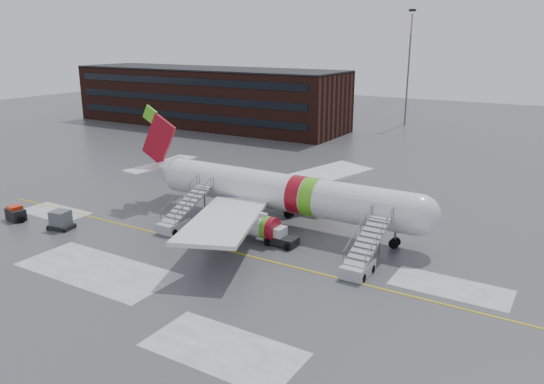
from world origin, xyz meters
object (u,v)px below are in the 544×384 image
Objects in this scene: airstair_aft at (179,219)px; baggage_tractor at (16,214)px; airstair_fwd at (361,260)px; uld_container at (61,220)px; pushback_tug at (280,237)px; airliner at (274,191)px.

baggage_tractor is at bearing -157.50° from airstair_aft.
uld_container is at bearing -168.30° from airstair_fwd.
airstair_aft is 11.00m from pushback_tug.
airstair_aft is 2.49× the size of baggage_tractor.
airstair_aft is at bearing -138.16° from airliner.
pushback_tug is 1.16× the size of uld_container.
baggage_tractor is at bearing -173.77° from uld_container.
airstair_aft is at bearing -171.43° from pushback_tug.
pushback_tug reaches higher than baggage_tractor.
airliner is 10.08m from airstair_aft.
airliner reaches higher than uld_container.
airstair_aft reaches higher than uld_container.
airstair_fwd is at bearing 10.75° from baggage_tractor.
pushback_tug is 28.74m from baggage_tractor.
airstair_aft is at bearing 31.24° from uld_container.
baggage_tractor is at bearing -150.69° from airliner.
airliner is at bearing 41.84° from airstair_aft.
airstair_fwd is (12.30, -6.54, -2.35)m from airliner.
baggage_tractor is (-23.87, -13.40, -2.76)m from airliner.
airstair_fwd is 2.49× the size of baggage_tractor.
airstair_fwd is at bearing 11.70° from uld_container.
airstair_fwd reaches higher than baggage_tractor.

